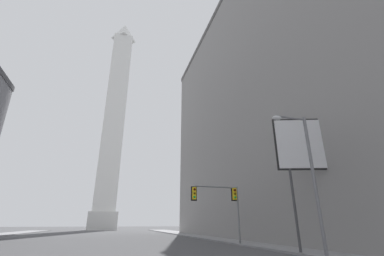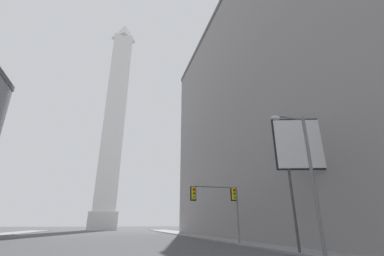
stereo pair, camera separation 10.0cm
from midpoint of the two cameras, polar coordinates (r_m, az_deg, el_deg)
name	(u,v)px [view 2 (the right image)]	position (r m, az deg, el deg)	size (l,w,h in m)	color
sidewalk_right	(226,239)	(34.68, 7.58, -23.28)	(5.00, 105.55, 0.15)	gray
building_right	(287,110)	(43.24, 20.45, 3.81)	(21.99, 51.18, 37.39)	gray
obelisk	(115,116)	(95.10, -16.72, 2.61)	(8.53, 8.53, 78.21)	silver
traffic_light_mid_right	(221,200)	(25.62, 6.67, -15.51)	(4.88, 0.53, 5.29)	slate
street_lamp	(306,167)	(17.27, 24.15, -7.89)	(2.50, 0.36, 8.40)	slate
billboard_sign	(309,147)	(20.46, 24.68, -3.80)	(4.75, 1.79, 9.25)	#3F3F42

